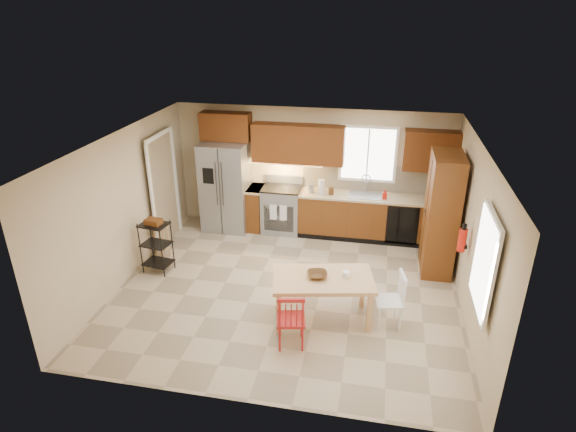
% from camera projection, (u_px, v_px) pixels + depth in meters
% --- Properties ---
extents(floor, '(5.50, 5.50, 0.00)m').
position_uv_depth(floor, '(288.00, 289.00, 7.95)').
color(floor, tan).
rests_on(floor, ground).
extents(ceiling, '(5.50, 5.00, 0.02)m').
position_uv_depth(ceiling, '(288.00, 142.00, 6.93)').
color(ceiling, silver).
rests_on(ceiling, ground).
extents(wall_back, '(5.50, 0.02, 2.50)m').
position_uv_depth(wall_back, '(312.00, 170.00, 9.68)').
color(wall_back, '#CCB793').
rests_on(wall_back, ground).
extents(wall_front, '(5.50, 0.02, 2.50)m').
position_uv_depth(wall_front, '(243.00, 316.00, 5.20)').
color(wall_front, '#CCB793').
rests_on(wall_front, ground).
extents(wall_left, '(0.02, 5.00, 2.50)m').
position_uv_depth(wall_left, '(124.00, 207.00, 7.92)').
color(wall_left, '#CCB793').
rests_on(wall_left, ground).
extents(wall_right, '(0.02, 5.00, 2.50)m').
position_uv_depth(wall_right, '(474.00, 236.00, 6.96)').
color(wall_right, '#CCB793').
rests_on(wall_right, ground).
extents(refrigerator, '(0.92, 0.75, 1.82)m').
position_uv_depth(refrigerator, '(226.00, 186.00, 9.78)').
color(refrigerator, gray).
rests_on(refrigerator, floor).
extents(range_stove, '(0.76, 0.63, 0.92)m').
position_uv_depth(range_stove, '(282.00, 210.00, 9.81)').
color(range_stove, gray).
rests_on(range_stove, floor).
extents(base_cabinet_narrow, '(0.30, 0.60, 0.90)m').
position_uv_depth(base_cabinet_narrow, '(256.00, 208.00, 9.93)').
color(base_cabinet_narrow, '#653212').
rests_on(base_cabinet_narrow, floor).
extents(base_cabinet_run, '(2.92, 0.60, 0.90)m').
position_uv_depth(base_cabinet_run, '(373.00, 217.00, 9.51)').
color(base_cabinet_run, '#653212').
rests_on(base_cabinet_run, floor).
extents(dishwasher, '(0.60, 0.02, 0.78)m').
position_uv_depth(dishwasher, '(402.00, 226.00, 9.15)').
color(dishwasher, black).
rests_on(dishwasher, floor).
extents(backsplash, '(2.92, 0.03, 0.55)m').
position_uv_depth(backsplash, '(376.00, 178.00, 9.47)').
color(backsplash, beige).
rests_on(backsplash, wall_back).
extents(upper_over_fridge, '(1.00, 0.35, 0.55)m').
position_uv_depth(upper_over_fridge, '(226.00, 126.00, 9.47)').
color(upper_over_fridge, '#632A10').
rests_on(upper_over_fridge, wall_back).
extents(upper_left_block, '(1.80, 0.35, 0.75)m').
position_uv_depth(upper_left_block, '(298.00, 144.00, 9.33)').
color(upper_left_block, '#632A10').
rests_on(upper_left_block, wall_back).
extents(upper_right_block, '(1.00, 0.35, 0.75)m').
position_uv_depth(upper_right_block, '(431.00, 151.00, 8.89)').
color(upper_right_block, '#632A10').
rests_on(upper_right_block, wall_back).
extents(window_back, '(1.12, 0.04, 1.12)m').
position_uv_depth(window_back, '(368.00, 154.00, 9.30)').
color(window_back, white).
rests_on(window_back, wall_back).
extents(sink, '(0.62, 0.46, 0.16)m').
position_uv_depth(sink, '(365.00, 197.00, 9.37)').
color(sink, gray).
rests_on(sink, base_cabinet_run).
extents(undercab_glow, '(1.60, 0.30, 0.01)m').
position_uv_depth(undercab_glow, '(283.00, 163.00, 9.52)').
color(undercab_glow, '#FFBF66').
rests_on(undercab_glow, wall_back).
extents(soap_bottle, '(0.09, 0.09, 0.19)m').
position_uv_depth(soap_bottle, '(385.00, 194.00, 9.16)').
color(soap_bottle, red).
rests_on(soap_bottle, base_cabinet_run).
extents(paper_towel, '(0.12, 0.12, 0.28)m').
position_uv_depth(paper_towel, '(321.00, 186.00, 9.41)').
color(paper_towel, silver).
rests_on(paper_towel, base_cabinet_run).
extents(canister_steel, '(0.11, 0.11, 0.18)m').
position_uv_depth(canister_steel, '(311.00, 188.00, 9.46)').
color(canister_steel, gray).
rests_on(canister_steel, base_cabinet_run).
extents(canister_wood, '(0.10, 0.10, 0.14)m').
position_uv_depth(canister_wood, '(331.00, 191.00, 9.37)').
color(canister_wood, '#4B2E14').
rests_on(canister_wood, base_cabinet_run).
extents(pantry, '(0.50, 0.95, 2.10)m').
position_uv_depth(pantry, '(441.00, 214.00, 8.17)').
color(pantry, '#653212').
rests_on(pantry, floor).
extents(fire_extinguisher, '(0.12, 0.12, 0.36)m').
position_uv_depth(fire_extinguisher, '(462.00, 240.00, 7.17)').
color(fire_extinguisher, red).
rests_on(fire_extinguisher, wall_right).
extents(window_right, '(0.04, 1.02, 1.32)m').
position_uv_depth(window_right, '(485.00, 262.00, 5.86)').
color(window_right, white).
rests_on(window_right, wall_right).
extents(doorway, '(0.04, 0.95, 2.10)m').
position_uv_depth(doorway, '(163.00, 191.00, 9.15)').
color(doorway, '#8C7A59').
rests_on(doorway, wall_left).
extents(dining_table, '(1.58, 1.09, 0.70)m').
position_uv_depth(dining_table, '(322.00, 299.00, 7.07)').
color(dining_table, tan).
rests_on(dining_table, floor).
extents(chair_red, '(0.47, 0.47, 0.85)m').
position_uv_depth(chair_red, '(291.00, 318.00, 6.52)').
color(chair_red, '#AE1B1A').
rests_on(chair_red, floor).
extents(chair_white, '(0.47, 0.47, 0.85)m').
position_uv_depth(chair_white, '(389.00, 300.00, 6.92)').
color(chair_white, silver).
rests_on(chair_white, floor).
extents(table_bowl, '(0.35, 0.35, 0.07)m').
position_uv_depth(table_bowl, '(317.00, 277.00, 6.94)').
color(table_bowl, '#4B2E14').
rests_on(table_bowl, dining_table).
extents(table_jar, '(0.12, 0.12, 0.11)m').
position_uv_depth(table_jar, '(346.00, 275.00, 6.94)').
color(table_jar, silver).
rests_on(table_jar, dining_table).
extents(bar_stool, '(0.40, 0.40, 0.66)m').
position_uv_depth(bar_stool, '(162.00, 240.00, 8.86)').
color(bar_stool, tan).
rests_on(bar_stool, floor).
extents(utility_cart, '(0.52, 0.43, 0.94)m').
position_uv_depth(utility_cart, '(157.00, 247.00, 8.32)').
color(utility_cart, black).
rests_on(utility_cart, floor).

